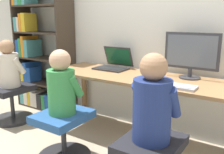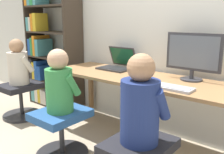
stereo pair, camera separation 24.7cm
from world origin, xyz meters
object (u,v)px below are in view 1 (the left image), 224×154
Objects in this scene: bookshelf at (36,53)px; person_near_shelf at (9,66)px; laptop at (113,64)px; person_at_laptop at (61,85)px; desktop_monitor at (191,55)px; keyboard at (173,86)px; person_at_monitor at (152,103)px; office_chair_side at (12,101)px; office_chair_right at (63,133)px.

person_near_shelf is (0.14, -0.55, -0.09)m from bookshelf.
laptop is 0.64× the size of person_at_laptop.
bookshelf is 0.58m from person_near_shelf.
desktop_monitor is 0.45m from keyboard.
office_chair_side is at bearing 171.18° from person_at_monitor.
office_chair_right is 1.31m from person_near_shelf.
bookshelf reaches higher than person_near_shelf.
desktop_monitor is 0.90× the size of person_near_shelf.
office_chair_right is (-0.86, -0.89, -0.68)m from desktop_monitor.
person_at_laptop reaches higher than laptop.
person_at_laptop is at bearing -13.89° from person_near_shelf.
person_at_laptop reaches higher than office_chair_right.
person_at_monitor reaches higher than laptop.
person_near_shelf reaches higher than keyboard.
bookshelf is 3.68× the size of office_chair_side.
keyboard is 0.97m from person_at_laptop.
keyboard is 0.77× the size of office_chair_side.
person_at_laptop is at bearing 177.97° from person_at_monitor.
person_near_shelf is at bearing 171.08° from person_at_monitor.
desktop_monitor is 2.20m from bookshelf.
desktop_monitor is 1.25m from person_at_laptop.
keyboard is at bearing -92.58° from desktop_monitor.
bookshelf is (-1.33, 0.85, 0.09)m from person_at_laptop.
person_at_monitor is at bearing -8.82° from office_chair_side.
person_at_laptop is at bearing -13.71° from office_chair_side.
person_at_monitor reaches higher than keyboard.
laptop is 0.94m from keyboard.
person_at_monitor reaches higher than office_chair_side.
keyboard is at bearing 94.69° from person_at_monitor.
desktop_monitor is 0.29× the size of bookshelf.
desktop_monitor is 1.41m from office_chair_right.
person_near_shelf is (-1.17, -0.57, -0.05)m from laptop.
person_near_shelf is at bearing 166.11° from person_at_laptop.
office_chair_side is at bearing -163.86° from desktop_monitor.
bookshelf reaches higher than keyboard.
person_at_monitor is 0.34× the size of bookshelf.
person_at_laptop is 1.22m from person_near_shelf.
desktop_monitor reaches higher than person_near_shelf.
desktop_monitor reaches higher than office_chair_side.
person_at_monitor reaches higher than person_near_shelf.
office_chair_right is at bearing -134.09° from desktop_monitor.
office_chair_right is 1.67m from bookshelf.
bookshelf is (-2.22, 0.88, 0.08)m from person_at_monitor.
person_near_shelf reaches higher than office_chair_side.
laptop is 1.00m from office_chair_right.
keyboard is (0.86, -0.38, -0.04)m from laptop.
laptop is at bearing 91.51° from person_at_laptop.
person_near_shelf is (-2.05, -0.59, -0.23)m from desktop_monitor.
office_chair_right is at bearing -13.88° from office_chair_side.
keyboard is (-0.02, -0.40, -0.22)m from desktop_monitor.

